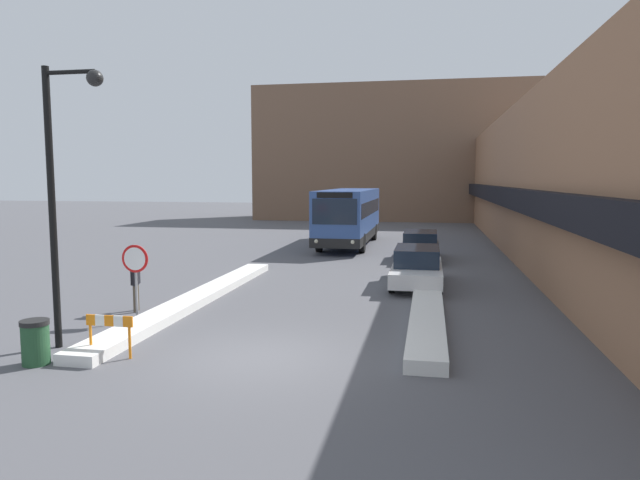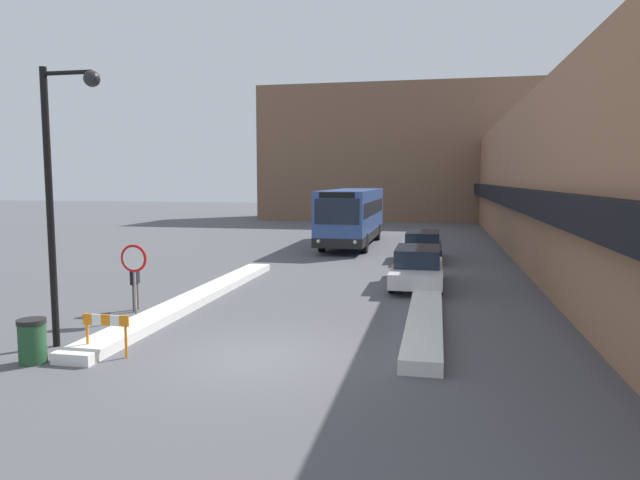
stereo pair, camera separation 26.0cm
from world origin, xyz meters
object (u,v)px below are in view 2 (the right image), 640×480
(parked_car_front, at_px, (418,266))
(pedestrian, at_px, (135,278))
(parked_car_back, at_px, (423,246))
(street_lamp, at_px, (59,176))
(construction_barricade, at_px, (106,327))
(stop_sign, at_px, (134,266))
(trash_bin, at_px, (32,341))
(city_bus, at_px, (352,215))

(parked_car_front, height_order, pedestrian, pedestrian)
(parked_car_front, relative_size, parked_car_back, 1.04)
(street_lamp, bearing_deg, pedestrian, 95.11)
(parked_car_back, bearing_deg, construction_barricade, -110.84)
(street_lamp, xyz_separation_m, construction_barricade, (1.32, -0.47, -3.28))
(pedestrian, distance_m, construction_barricade, 4.48)
(stop_sign, bearing_deg, parked_car_front, 42.72)
(parked_car_front, bearing_deg, pedestrian, -144.51)
(parked_car_front, bearing_deg, street_lamp, -129.36)
(pedestrian, bearing_deg, trash_bin, -14.23)
(stop_sign, xyz_separation_m, street_lamp, (-0.30, -2.56, 2.42))
(parked_car_back, height_order, trash_bin, parked_car_back)
(parked_car_front, bearing_deg, parked_car_back, 90.00)
(city_bus, xyz_separation_m, parked_car_front, (4.22, -12.19, -1.06))
(parked_car_back, distance_m, street_lamp, 18.37)
(city_bus, height_order, trash_bin, city_bus)
(parked_car_front, height_order, parked_car_back, parked_car_front)
(pedestrian, bearing_deg, parked_car_front, 106.95)
(street_lamp, bearing_deg, parked_car_front, 50.64)
(parked_car_front, xyz_separation_m, stop_sign, (-7.42, -6.86, 0.82))
(city_bus, relative_size, pedestrian, 6.52)
(parked_car_back, xyz_separation_m, pedestrian, (-8.05, -12.67, 0.30))
(street_lamp, height_order, trash_bin, street_lamp)
(trash_bin, height_order, construction_barricade, trash_bin)
(parked_car_back, bearing_deg, street_lamp, -115.29)
(parked_car_back, distance_m, stop_sign, 15.68)
(city_bus, bearing_deg, parked_car_back, -51.25)
(city_bus, height_order, construction_barricade, city_bus)
(parked_car_back, relative_size, stop_sign, 2.21)
(trash_bin, bearing_deg, parked_car_front, 54.09)
(street_lamp, height_order, construction_barricade, street_lamp)
(parked_car_front, xyz_separation_m, parked_car_back, (0.00, 6.93, -0.02))
(city_bus, relative_size, construction_barricade, 9.76)
(city_bus, distance_m, trash_bin, 23.10)
(stop_sign, distance_m, construction_barricade, 3.32)
(city_bus, height_order, parked_car_back, city_bus)
(parked_car_back, relative_size, construction_barricade, 4.26)
(street_lamp, relative_size, construction_barricade, 5.80)
(street_lamp, xyz_separation_m, trash_bin, (0.04, -1.20, -3.47))
(parked_car_front, bearing_deg, stop_sign, -137.28)
(stop_sign, distance_m, street_lamp, 3.53)
(parked_car_back, distance_m, trash_bin, 19.15)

